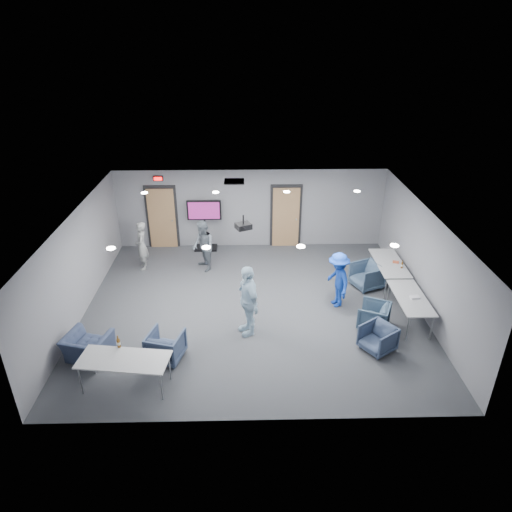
{
  "coord_description": "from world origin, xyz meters",
  "views": [
    {
      "loc": [
        -0.15,
        -10.49,
        6.83
      ],
      "look_at": [
        0.11,
        0.73,
        1.2
      ],
      "focal_mm": 32.0,
      "sensor_mm": 36.0,
      "label": 1
    }
  ],
  "objects_px": {
    "table_right_a": "(389,264)",
    "tv_stand": "(205,222)",
    "chair_right_a": "(367,276)",
    "projector": "(243,226)",
    "chair_right_b": "(374,316)",
    "bottle_front": "(119,343)",
    "chair_right_c": "(378,338)",
    "table_front_left": "(124,361)",
    "bottle_right": "(402,265)",
    "person_a": "(142,246)",
    "person_c": "(248,300)",
    "chair_front_b": "(88,347)",
    "table_right_b": "(411,299)",
    "person_d": "(338,280)",
    "person_b": "(203,246)",
    "chair_front_a": "(166,346)"
  },
  "relations": [
    {
      "from": "person_c",
      "to": "chair_front_a",
      "type": "xyz_separation_m",
      "value": [
        -1.88,
        -0.97,
        -0.57
      ]
    },
    {
      "from": "chair_right_b",
      "to": "bottle_front",
      "type": "bearing_deg",
      "value": -49.67
    },
    {
      "from": "chair_front_a",
      "to": "table_front_left",
      "type": "bearing_deg",
      "value": 68.5
    },
    {
      "from": "chair_right_b",
      "to": "chair_front_a",
      "type": "relative_size",
      "value": 0.96
    },
    {
      "from": "chair_front_b",
      "to": "person_b",
      "type": "bearing_deg",
      "value": -103.1
    },
    {
      "from": "chair_front_b",
      "to": "table_right_a",
      "type": "distance_m",
      "value": 8.43
    },
    {
      "from": "bottle_front",
      "to": "bottle_right",
      "type": "relative_size",
      "value": 1.19
    },
    {
      "from": "chair_right_b",
      "to": "bottle_right",
      "type": "relative_size",
      "value": 2.98
    },
    {
      "from": "person_d",
      "to": "bottle_front",
      "type": "height_order",
      "value": "person_d"
    },
    {
      "from": "chair_right_b",
      "to": "chair_front_a",
      "type": "xyz_separation_m",
      "value": [
        -5.05,
        -1.11,
        0.01
      ]
    },
    {
      "from": "person_a",
      "to": "projector",
      "type": "relative_size",
      "value": 3.38
    },
    {
      "from": "chair_right_c",
      "to": "person_c",
      "type": "bearing_deg",
      "value": -138.99
    },
    {
      "from": "chair_right_a",
      "to": "bottle_right",
      "type": "relative_size",
      "value": 3.26
    },
    {
      "from": "chair_front_a",
      "to": "chair_front_b",
      "type": "height_order",
      "value": "chair_front_a"
    },
    {
      "from": "person_c",
      "to": "chair_right_a",
      "type": "xyz_separation_m",
      "value": [
        3.48,
        2.14,
        -0.56
      ]
    },
    {
      "from": "person_b",
      "to": "person_c",
      "type": "height_order",
      "value": "person_c"
    },
    {
      "from": "person_a",
      "to": "chair_right_a",
      "type": "height_order",
      "value": "person_a"
    },
    {
      "from": "person_a",
      "to": "bottle_front",
      "type": "relative_size",
      "value": 5.24
    },
    {
      "from": "chair_right_b",
      "to": "bottle_right",
      "type": "distance_m",
      "value": 2.22
    },
    {
      "from": "bottle_front",
      "to": "chair_right_c",
      "type": "bearing_deg",
      "value": 7.05
    },
    {
      "from": "bottle_right",
      "to": "tv_stand",
      "type": "bearing_deg",
      "value": 153.18
    },
    {
      "from": "chair_right_a",
      "to": "chair_front_a",
      "type": "bearing_deg",
      "value": -82.38
    },
    {
      "from": "table_right_a",
      "to": "chair_front_a",
      "type": "bearing_deg",
      "value": 118.32
    },
    {
      "from": "table_right_a",
      "to": "tv_stand",
      "type": "bearing_deg",
      "value": 65.0
    },
    {
      "from": "person_a",
      "to": "chair_right_a",
      "type": "distance_m",
      "value": 6.9
    },
    {
      "from": "person_d",
      "to": "table_right_b",
      "type": "distance_m",
      "value": 1.9
    },
    {
      "from": "person_d",
      "to": "bottle_front",
      "type": "relative_size",
      "value": 5.29
    },
    {
      "from": "chair_front_b",
      "to": "table_right_b",
      "type": "relative_size",
      "value": 0.54
    },
    {
      "from": "person_c",
      "to": "chair_front_a",
      "type": "distance_m",
      "value": 2.2
    },
    {
      "from": "person_b",
      "to": "projector",
      "type": "bearing_deg",
      "value": 5.59
    },
    {
      "from": "chair_front_a",
      "to": "table_right_a",
      "type": "relative_size",
      "value": 0.41
    },
    {
      "from": "table_right_a",
      "to": "bottle_right",
      "type": "height_order",
      "value": "bottle_right"
    },
    {
      "from": "chair_right_a",
      "to": "chair_right_b",
      "type": "xyz_separation_m",
      "value": [
        -0.32,
        -2.01,
        -0.03
      ]
    },
    {
      "from": "table_right_a",
      "to": "tv_stand",
      "type": "height_order",
      "value": "tv_stand"
    },
    {
      "from": "person_c",
      "to": "projector",
      "type": "bearing_deg",
      "value": 164.79
    },
    {
      "from": "chair_front_a",
      "to": "table_front_left",
      "type": "relative_size",
      "value": 0.4
    },
    {
      "from": "person_b",
      "to": "projector",
      "type": "distance_m",
      "value": 3.02
    },
    {
      "from": "person_c",
      "to": "chair_front_a",
      "type": "bearing_deg",
      "value": -82.54
    },
    {
      "from": "chair_right_a",
      "to": "chair_front_b",
      "type": "height_order",
      "value": "chair_right_a"
    },
    {
      "from": "table_right_b",
      "to": "table_front_left",
      "type": "height_order",
      "value": "same"
    },
    {
      "from": "tv_stand",
      "to": "chair_right_c",
      "type": "bearing_deg",
      "value": -51.71
    },
    {
      "from": "table_right_a",
      "to": "tv_stand",
      "type": "distance_m",
      "value": 6.13
    },
    {
      "from": "person_a",
      "to": "chair_right_b",
      "type": "bearing_deg",
      "value": 51.6
    },
    {
      "from": "table_right_b",
      "to": "bottle_right",
      "type": "bearing_deg",
      "value": -9.0
    },
    {
      "from": "person_b",
      "to": "tv_stand",
      "type": "height_order",
      "value": "tv_stand"
    },
    {
      "from": "table_right_a",
      "to": "projector",
      "type": "distance_m",
      "value": 4.7
    },
    {
      "from": "table_front_left",
      "to": "bottle_right",
      "type": "bearing_deg",
      "value": 36.09
    },
    {
      "from": "person_a",
      "to": "chair_front_a",
      "type": "relative_size",
      "value": 2.01
    },
    {
      "from": "person_a",
      "to": "chair_front_b",
      "type": "relative_size",
      "value": 1.6
    },
    {
      "from": "chair_right_a",
      "to": "projector",
      "type": "height_order",
      "value": "projector"
    }
  ]
}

